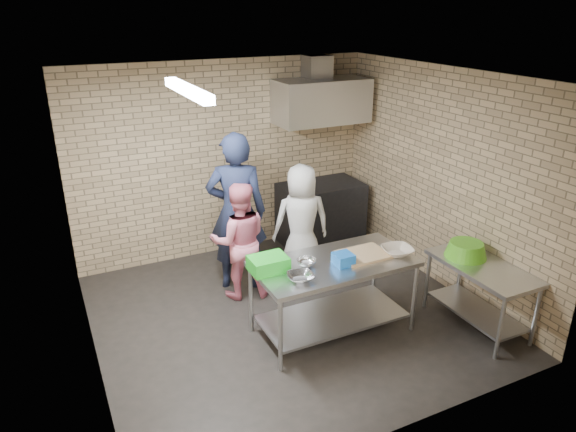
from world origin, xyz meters
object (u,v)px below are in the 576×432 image
object	(u,v)px
bottle_red	(318,104)
man_navy	(237,212)
woman_pink	(239,241)
woman_white	(301,222)
green_crate	(268,264)
side_counter	(478,296)
stove	(321,213)
bottle_green	(342,103)
prep_table	(333,297)
blue_tub	(343,259)
green_basin	(466,249)

from	to	relation	value
bottle_red	man_navy	xyz separation A→B (m)	(-1.65, -0.97, -1.03)
woman_pink	woman_white	size ratio (longest dim) A/B	0.96
woman_pink	green_crate	bearing A→B (deg)	99.61
side_counter	stove	distance (m)	2.79
stove	bottle_green	bearing A→B (deg)	28.07
bottle_red	woman_pink	distance (m)	2.47
prep_table	woman_white	world-z (taller)	woman_white
blue_tub	man_navy	xyz separation A→B (m)	(-0.60, 1.51, 0.09)
side_counter	bottle_green	distance (m)	3.41
side_counter	woman_pink	xyz separation A→B (m)	(-2.11, 1.78, 0.35)
green_crate	bottle_green	bearing A→B (deg)	45.77
man_navy	woman_pink	distance (m)	0.37
stove	man_navy	distance (m)	1.84
woman_white	green_basin	bearing A→B (deg)	138.29
prep_table	stove	distance (m)	2.38
woman_white	man_navy	bearing A→B (deg)	6.50
side_counter	green_crate	size ratio (longest dim) A/B	3.18
green_crate	side_counter	bearing A→B (deg)	-18.43
bottle_red	woman_white	world-z (taller)	bottle_red
green_basin	prep_table	bearing A→B (deg)	166.23
side_counter	green_basin	bearing A→B (deg)	94.57
prep_table	man_navy	xyz separation A→B (m)	(-0.55, 1.41, 0.57)
green_crate	man_navy	world-z (taller)	man_navy
man_navy	woman_white	world-z (taller)	man_navy
green_basin	woman_white	distance (m)	2.05
green_basin	green_crate	bearing A→B (deg)	167.51
prep_table	green_basin	distance (m)	1.58
stove	woman_pink	size ratio (longest dim) A/B	0.82
stove	woman_white	size ratio (longest dim) A/B	0.79
side_counter	stove	world-z (taller)	stove
green_crate	woman_white	size ratio (longest dim) A/B	0.25
green_basin	bottle_red	xyz separation A→B (m)	(-0.38, 2.74, 1.19)
green_crate	man_navy	bearing A→B (deg)	83.28
prep_table	green_crate	bearing A→B (deg)	170.27
stove	blue_tub	distance (m)	2.49
side_counter	stove	xyz separation A→B (m)	(-0.45, 2.75, 0.08)
woman_pink	man_navy	bearing A→B (deg)	-91.13
blue_tub	bottle_red	size ratio (longest dim) A/B	1.05
stove	bottle_red	xyz separation A→B (m)	(0.05, 0.24, 1.58)
prep_table	stove	bearing A→B (deg)	63.89
bottle_red	woman_white	size ratio (longest dim) A/B	0.12
green_crate	green_basin	xyz separation A→B (m)	(2.18, -0.48, -0.09)
bottle_red	woman_pink	world-z (taller)	bottle_red
blue_tub	bottle_green	world-z (taller)	bottle_green
woman_white	bottle_red	bearing A→B (deg)	-114.02
bottle_green	woman_pink	distance (m)	2.75
prep_table	woman_pink	xyz separation A→B (m)	(-0.61, 1.17, 0.30)
woman_white	bottle_green	bearing A→B (deg)	-125.47
stove	woman_pink	bearing A→B (deg)	-149.71
bottle_red	man_navy	size ratio (longest dim) A/B	0.09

